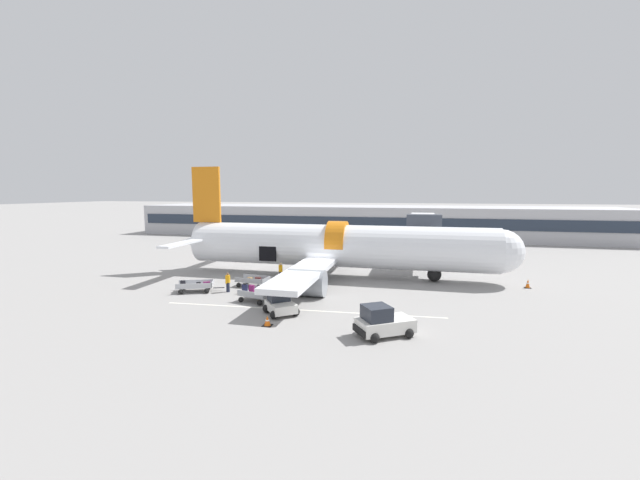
% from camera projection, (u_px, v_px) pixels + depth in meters
% --- Properties ---
extents(ground_plane, '(500.00, 500.00, 0.00)m').
position_uv_depth(ground_plane, '(316.00, 283.00, 35.04)').
color(ground_plane, gray).
extents(apron_marking_line, '(19.74, 1.34, 0.01)m').
position_uv_depth(apron_marking_line, '(300.00, 310.00, 27.12)').
color(apron_marking_line, silver).
rests_on(apron_marking_line, ground_plane).
extents(terminal_strip, '(84.98, 13.83, 5.48)m').
position_uv_depth(terminal_strip, '(368.00, 221.00, 72.35)').
color(terminal_strip, '#B2B2B7').
rests_on(terminal_strip, ground_plane).
extents(jet_bridge_stub, '(3.27, 8.90, 5.95)m').
position_uv_depth(jet_bridge_stub, '(423.00, 228.00, 40.80)').
color(jet_bridge_stub, '#4C4C51').
rests_on(jet_bridge_stub, ground_plane).
extents(airplane, '(33.22, 28.16, 10.65)m').
position_uv_depth(airplane, '(334.00, 247.00, 37.60)').
color(airplane, white).
rests_on(airplane, ground_plane).
extents(baggage_tug_lead, '(3.61, 3.12, 1.79)m').
position_uv_depth(baggage_tug_lead, '(383.00, 323.00, 22.19)').
color(baggage_tug_lead, silver).
rests_on(baggage_tug_lead, ground_plane).
extents(baggage_tug_mid, '(2.69, 2.78, 1.49)m').
position_uv_depth(baggage_tug_mid, '(280.00, 305.00, 26.20)').
color(baggage_tug_mid, silver).
rests_on(baggage_tug_mid, ground_plane).
extents(baggage_cart_loading, '(3.68, 2.10, 0.85)m').
position_uv_depth(baggage_cart_loading, '(253.00, 282.00, 33.81)').
color(baggage_cart_loading, '#999BA0').
rests_on(baggage_cart_loading, ground_plane).
extents(baggage_cart_queued, '(3.80, 2.54, 0.95)m').
position_uv_depth(baggage_cart_queued, '(196.00, 286.00, 32.06)').
color(baggage_cart_queued, '#B7BABF').
rests_on(baggage_cart_queued, ground_plane).
extents(baggage_cart_empty, '(3.49, 2.56, 1.04)m').
position_uv_depth(baggage_cart_empty, '(258.00, 295.00, 29.29)').
color(baggage_cart_empty, '#999BA0').
rests_on(baggage_cart_empty, ground_plane).
extents(ground_crew_loader_a, '(0.51, 0.51, 1.62)m').
position_uv_depth(ground_crew_loader_a, '(281.00, 271.00, 36.26)').
color(ground_crew_loader_a, black).
rests_on(ground_crew_loader_a, ground_plane).
extents(ground_crew_loader_b, '(0.54, 0.54, 1.70)m').
position_uv_depth(ground_crew_loader_b, '(293.00, 276.00, 33.78)').
color(ground_crew_loader_b, '#1E2338').
rests_on(ground_crew_loader_b, ground_plane).
extents(ground_crew_driver, '(0.40, 0.55, 1.58)m').
position_uv_depth(ground_crew_driver, '(302.00, 274.00, 35.14)').
color(ground_crew_driver, '#1E2338').
rests_on(ground_crew_driver, ground_plane).
extents(ground_crew_supervisor, '(0.43, 0.56, 1.60)m').
position_uv_depth(ground_crew_supervisor, '(228.00, 282.00, 31.91)').
color(ground_crew_supervisor, '#1E2338').
rests_on(ground_crew_supervisor, ground_plane).
extents(suitcase_on_tarmac_upright, '(0.46, 0.24, 0.85)m').
position_uv_depth(suitcase_on_tarmac_upright, '(245.00, 289.00, 31.43)').
color(suitcase_on_tarmac_upright, '#1E2347').
rests_on(suitcase_on_tarmac_upright, ground_plane).
extents(suitcase_on_tarmac_spare, '(0.51, 0.46, 0.80)m').
position_uv_depth(suitcase_on_tarmac_spare, '(268.00, 289.00, 31.67)').
color(suitcase_on_tarmac_spare, '#14472D').
rests_on(suitcase_on_tarmac_spare, ground_plane).
extents(safety_cone_nose, '(0.50, 0.50, 0.76)m').
position_uv_depth(safety_cone_nose, '(528.00, 284.00, 33.27)').
color(safety_cone_nose, black).
rests_on(safety_cone_nose, ground_plane).
extents(safety_cone_engine_left, '(0.57, 0.57, 0.63)m').
position_uv_depth(safety_cone_engine_left, '(267.00, 321.00, 23.91)').
color(safety_cone_engine_left, black).
rests_on(safety_cone_engine_left, ground_plane).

